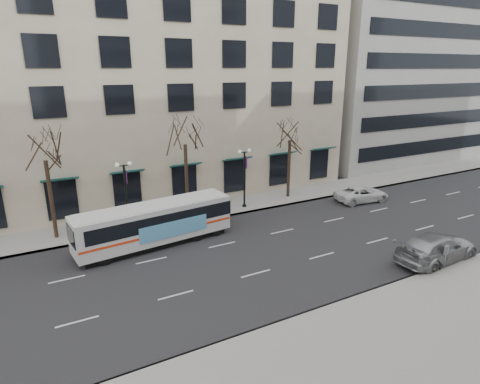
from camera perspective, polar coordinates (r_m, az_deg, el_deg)
ground at (r=26.16m, az=-0.33°, el=-9.38°), size 160.00×160.00×0.00m
sidewalk_far at (r=35.63m, az=-0.00°, el=-1.80°), size 80.00×4.00×0.15m
building_hotel at (r=42.59m, az=-16.90°, el=16.97°), size 40.00×20.00×24.00m
building_office at (r=60.08m, az=18.97°, el=21.97°), size 25.00×20.00×35.00m
tree_far_left at (r=29.90m, az=-26.18°, el=5.82°), size 3.60×3.60×8.34m
tree_far_mid at (r=31.78m, az=-7.88°, el=8.40°), size 3.60×3.60×8.55m
tree_far_right at (r=36.52m, az=7.16°, el=8.81°), size 3.60×3.60×8.06m
lamp_post_left at (r=30.74m, az=-15.90°, el=-0.00°), size 1.22×0.45×5.21m
lamp_post_right at (r=34.11m, az=0.65°, el=2.37°), size 1.22×0.45×5.21m
city_bus at (r=28.03m, az=-11.90°, el=-4.30°), size 10.99×3.50×2.93m
silver_car at (r=28.36m, az=26.16°, el=-7.11°), size 6.17×2.71×1.76m
white_pickup at (r=38.23m, az=16.93°, el=-0.25°), size 5.25×2.88×1.39m
pay_station at (r=27.09m, az=27.25°, el=-7.60°), size 0.38×0.32×1.49m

